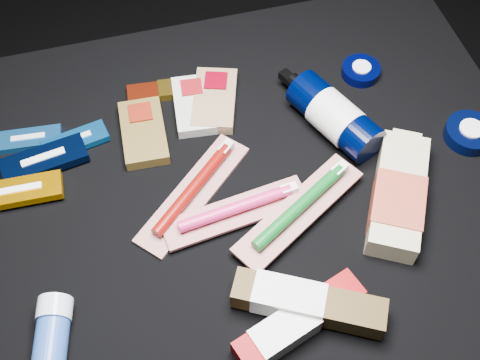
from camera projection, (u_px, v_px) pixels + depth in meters
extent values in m
plane|color=black|center=(234.00, 295.00, 1.26)|extent=(3.00, 3.00, 0.00)
cube|color=black|center=(233.00, 253.00, 1.09)|extent=(0.98, 0.78, 0.40)
cube|color=blue|center=(29.00, 139.00, 0.97)|extent=(0.11, 0.05, 0.01)
cube|color=beige|center=(29.00, 139.00, 0.97)|extent=(0.05, 0.01, 0.01)
cube|color=#0E5EB0|center=(75.00, 141.00, 0.97)|extent=(0.11, 0.06, 0.01)
cube|color=beige|center=(75.00, 141.00, 0.97)|extent=(0.05, 0.02, 0.01)
cube|color=black|center=(44.00, 160.00, 0.94)|extent=(0.14, 0.07, 0.02)
cube|color=silver|center=(44.00, 160.00, 0.94)|extent=(0.07, 0.02, 0.02)
cube|color=orange|center=(22.00, 191.00, 0.91)|extent=(0.12, 0.05, 0.01)
cube|color=white|center=(22.00, 191.00, 0.91)|extent=(0.06, 0.01, 0.02)
cube|color=brown|center=(144.00, 133.00, 0.98)|extent=(0.08, 0.13, 0.02)
cube|color=maroon|center=(141.00, 116.00, 0.99)|extent=(0.04, 0.04, 0.02)
cube|color=beige|center=(194.00, 105.00, 1.01)|extent=(0.08, 0.13, 0.02)
cube|color=maroon|center=(192.00, 91.00, 1.02)|extent=(0.04, 0.04, 0.02)
cube|color=#8D6F50|center=(215.00, 100.00, 1.01)|extent=(0.11, 0.14, 0.02)
cube|color=#63000E|center=(216.00, 85.00, 1.03)|extent=(0.05, 0.05, 0.02)
cube|color=maroon|center=(161.00, 91.00, 1.03)|extent=(0.12, 0.05, 0.01)
cube|color=#AB841F|center=(173.00, 89.00, 1.03)|extent=(0.05, 0.04, 0.01)
cylinder|color=black|center=(335.00, 116.00, 0.97)|extent=(0.13, 0.18, 0.07)
cylinder|color=silver|center=(336.00, 118.00, 0.96)|extent=(0.09, 0.09, 0.07)
cylinder|color=black|center=(296.00, 82.00, 1.01)|extent=(0.03, 0.03, 0.02)
cube|color=black|center=(288.00, 78.00, 1.02)|extent=(0.03, 0.03, 0.01)
cylinder|color=black|center=(361.00, 71.00, 1.05)|extent=(0.07, 0.07, 0.02)
cylinder|color=white|center=(361.00, 70.00, 1.05)|extent=(0.03, 0.03, 0.02)
cylinder|color=black|center=(470.00, 133.00, 0.97)|extent=(0.08, 0.08, 0.02)
cylinder|color=white|center=(470.00, 133.00, 0.97)|extent=(0.04, 0.04, 0.03)
cube|color=#CABA91|center=(398.00, 195.00, 0.90)|extent=(0.16, 0.21, 0.04)
cube|color=#A33F2C|center=(397.00, 206.00, 0.89)|extent=(0.11, 0.12, 0.04)
cube|color=#CABA91|center=(405.00, 142.00, 0.95)|extent=(0.05, 0.04, 0.03)
cylinder|color=#254894|center=(50.00, 351.00, 0.77)|extent=(0.06, 0.09, 0.04)
cylinder|color=silver|center=(55.00, 310.00, 0.80)|extent=(0.05, 0.04, 0.05)
cube|color=#B1A7A4|center=(194.00, 193.00, 0.92)|extent=(0.21, 0.20, 0.01)
cylinder|color=#660A06|center=(193.00, 189.00, 0.91)|extent=(0.15, 0.14, 0.02)
cube|color=silver|center=(226.00, 148.00, 0.95)|extent=(0.03, 0.03, 0.01)
cube|color=beige|center=(236.00, 212.00, 0.89)|extent=(0.23, 0.08, 0.01)
cylinder|color=#D02263|center=(236.00, 208.00, 0.88)|extent=(0.18, 0.04, 0.02)
cube|color=white|center=(289.00, 189.00, 0.90)|extent=(0.03, 0.02, 0.01)
cube|color=beige|center=(299.00, 211.00, 0.89)|extent=(0.23, 0.17, 0.01)
cylinder|color=#0A531A|center=(300.00, 206.00, 0.88)|extent=(0.17, 0.11, 0.02)
cube|color=white|center=(339.00, 169.00, 0.91)|extent=(0.03, 0.03, 0.01)
cube|color=#880507|center=(299.00, 321.00, 0.79)|extent=(0.19, 0.10, 0.03)
cube|color=silver|center=(284.00, 331.00, 0.79)|extent=(0.10, 0.07, 0.04)
cube|color=#3F2D11|center=(308.00, 303.00, 0.80)|extent=(0.20, 0.14, 0.04)
cube|color=silver|center=(289.00, 298.00, 0.80)|extent=(0.11, 0.09, 0.04)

